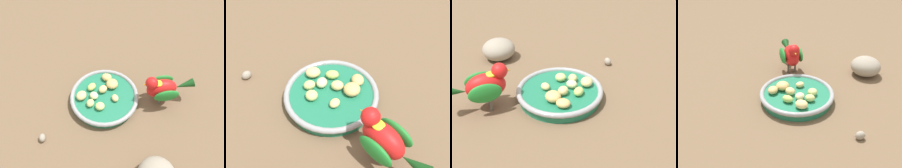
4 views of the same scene
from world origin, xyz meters
TOP-DOWN VIEW (x-y plane):
  - ground_plane at (0.00, 0.00)m, footprint 4.00×4.00m
  - feeding_bowl at (-0.01, -0.03)m, footprint 0.22×0.22m
  - apple_piece_0 at (-0.03, 0.02)m, footprint 0.04×0.04m
  - apple_piece_1 at (-0.04, -0.04)m, footprint 0.03×0.03m
  - apple_piece_2 at (-0.00, -0.07)m, footprint 0.05×0.05m
  - apple_piece_3 at (0.04, 0.03)m, footprint 0.04×0.04m
  - apple_piece_4 at (-0.00, 0.03)m, footprint 0.03×0.04m
  - apple_piece_5 at (0.01, -0.04)m, footprint 0.03×0.03m
  - apple_piece_6 at (0.03, -0.08)m, footprint 0.04×0.04m
  - apple_piece_7 at (0.04, -0.02)m, footprint 0.03×0.03m
  - apple_piece_8 at (0.01, 0.00)m, footprint 0.03×0.03m
  - parrot at (-0.14, -0.15)m, footprint 0.12×0.14m
  - pebble_0 at (0.03, 0.19)m, footprint 0.03×0.03m

SIDE VIEW (x-z plane):
  - ground_plane at x=0.00m, z-range 0.00..0.00m
  - pebble_0 at x=0.03m, z-range 0.00..0.02m
  - feeding_bowl at x=-0.01m, z-range 0.00..0.03m
  - apple_piece_1 at x=-0.04m, z-range 0.02..0.04m
  - apple_piece_7 at x=0.04m, z-range 0.02..0.04m
  - apple_piece_0 at x=-0.03m, z-range 0.02..0.04m
  - apple_piece_4 at x=0.00m, z-range 0.02..0.04m
  - apple_piece_6 at x=0.03m, z-range 0.02..0.04m
  - apple_piece_8 at x=0.01m, z-range 0.02..0.04m
  - apple_piece_5 at x=0.01m, z-range 0.02..0.05m
  - apple_piece_3 at x=0.04m, z-range 0.02..0.05m
  - apple_piece_2 at x=0.00m, z-range 0.02..0.05m
  - parrot at x=-0.14m, z-range 0.01..0.12m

